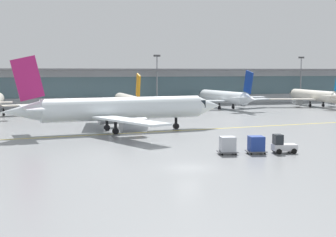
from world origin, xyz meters
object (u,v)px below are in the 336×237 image
object	(u,v)px
gate_airplane_3	(128,101)
gate_airplane_4	(224,97)
apron_light_mast_3	(301,77)
apron_light_mast_2	(157,78)
baggage_tug	(282,145)
cargo_dolly_lead	(256,144)
taxiing_regional_jet	(121,109)
gate_airplane_5	(314,96)
cargo_dolly_trailing	(228,145)

from	to	relation	value
gate_airplane_3	gate_airplane_4	size ratio (longest dim) A/B	0.93
gate_airplane_4	apron_light_mast_3	xyz separation A→B (m)	(31.25, 14.30, 4.45)
gate_airplane_3	apron_light_mast_2	bearing A→B (deg)	-30.96
baggage_tug	cargo_dolly_lead	world-z (taller)	baggage_tug
apron_light_mast_3	taxiing_regional_jet	bearing A→B (deg)	-142.61
gate_airplane_5	baggage_tug	bearing A→B (deg)	147.35
cargo_dolly_trailing	gate_airplane_3	bearing A→B (deg)	99.17
taxiing_regional_jet	apron_light_mast_3	distance (m)	82.02
gate_airplane_4	cargo_dolly_lead	size ratio (longest dim) A/B	11.62
apron_light_mast_2	gate_airplane_3	bearing A→B (deg)	-124.06
cargo_dolly_lead	apron_light_mast_2	bearing A→B (deg)	92.74
gate_airplane_3	gate_airplane_4	bearing A→B (deg)	-77.76
cargo_dolly_lead	cargo_dolly_trailing	bearing A→B (deg)	180.00
gate_airplane_3	taxiing_regional_jet	distance (m)	32.81
gate_airplane_5	cargo_dolly_lead	bearing A→B (deg)	145.32
cargo_dolly_trailing	apron_light_mast_2	xyz separation A→B (m)	(15.39, 72.97, 6.21)
gate_airplane_3	baggage_tug	size ratio (longest dim) A/B	9.13
gate_airplane_4	gate_airplane_5	world-z (taller)	gate_airplane_4
baggage_tug	taxiing_regional_jet	bearing A→B (deg)	129.17
cargo_dolly_lead	cargo_dolly_trailing	xyz separation A→B (m)	(-3.14, 0.68, 0.00)
gate_airplane_4	apron_light_mast_3	world-z (taller)	apron_light_mast_3
taxiing_regional_jet	cargo_dolly_trailing	world-z (taller)	taxiing_regional_jet
gate_airplane_5	taxiing_regional_jet	distance (m)	67.67
taxiing_regional_jet	gate_airplane_4	bearing A→B (deg)	42.66
baggage_tug	cargo_dolly_lead	size ratio (longest dim) A/B	1.19
gate_airplane_3	cargo_dolly_lead	world-z (taller)	gate_airplane_3
taxiing_regional_jet	cargo_dolly_lead	world-z (taller)	taxiing_regional_jet
gate_airplane_3	apron_light_mast_3	distance (m)	59.00
gate_airplane_5	cargo_dolly_lead	world-z (taller)	gate_airplane_5
gate_airplane_3	baggage_tug	xyz separation A→B (m)	(3.18, -55.76, -1.68)
gate_airplane_5	apron_light_mast_3	world-z (taller)	apron_light_mast_3
gate_airplane_3	apron_light_mast_2	distance (m)	22.83
gate_airplane_4	gate_airplane_3	bearing A→B (deg)	95.71
cargo_dolly_trailing	gate_airplane_5	bearing A→B (deg)	59.72
gate_airplane_4	apron_light_mast_3	size ratio (longest dim) A/B	2.13
baggage_tug	gate_airplane_3	bearing A→B (deg)	105.46
taxiing_regional_jet	baggage_tug	size ratio (longest dim) A/B	11.93
cargo_dolly_lead	apron_light_mast_3	xyz separation A→B (m)	(55.65, 73.39, 6.16)
gate_airplane_5	cargo_dolly_trailing	world-z (taller)	gate_airplane_5
baggage_tug	apron_light_mast_3	size ratio (longest dim) A/B	0.22
gate_airplane_4	cargo_dolly_trailing	xyz separation A→B (m)	(-27.54, -58.42, -1.71)
gate_airplane_4	cargo_dolly_lead	bearing A→B (deg)	154.14
taxiing_regional_jet	apron_light_mast_3	xyz separation A→B (m)	(65.09, 49.75, 3.85)
apron_light_mast_2	apron_light_mast_3	bearing A→B (deg)	-0.33
gate_airplane_5	apron_light_mast_2	xyz separation A→B (m)	(-36.79, 15.96, 4.56)
taxiing_regional_jet	apron_light_mast_2	world-z (taller)	apron_light_mast_2
gate_airplane_5	apron_light_mast_2	world-z (taller)	apron_light_mast_2
gate_airplane_4	gate_airplane_5	distance (m)	24.68
taxiing_regional_jet	cargo_dolly_trailing	xyz separation A→B (m)	(6.30, -22.96, -2.31)
gate_airplane_3	gate_airplane_4	xyz separation A→B (m)	(24.67, 3.97, 0.19)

